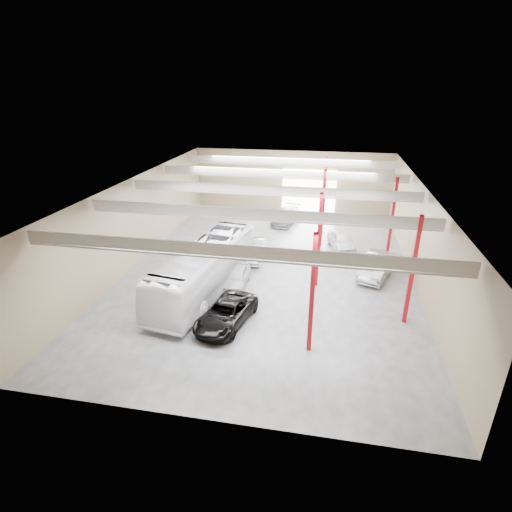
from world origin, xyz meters
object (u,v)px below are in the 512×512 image
(car_row_b, at_px, (253,249))
(car_right_far, at_px, (341,241))
(car_right_near, at_px, (377,266))
(car_row_a, at_px, (236,277))
(car_row_c, at_px, (286,216))
(black_sedan, at_px, (226,313))
(coach_bus, at_px, (205,268))

(car_row_b, bearing_deg, car_right_far, 22.52)
(car_row_b, relative_size, car_right_near, 0.93)
(car_row_a, distance_m, car_row_c, 15.24)
(car_row_c, distance_m, car_right_near, 14.31)
(car_row_b, distance_m, car_right_far, 8.21)
(car_row_c, xyz_separation_m, car_right_far, (5.78, -6.38, 0.01))
(car_row_b, xyz_separation_m, car_right_near, (10.03, -1.66, 0.06))
(black_sedan, xyz_separation_m, car_row_c, (1.30, 20.32, 0.02))
(car_row_c, bearing_deg, car_right_near, -42.71)
(black_sedan, bearing_deg, car_row_a, 108.34)
(car_row_a, height_order, car_row_c, car_row_c)
(car_right_near, bearing_deg, car_right_far, 135.74)
(car_right_far, bearing_deg, car_row_b, -170.56)
(black_sedan, bearing_deg, car_row_c, 98.22)
(black_sedan, relative_size, car_right_near, 1.03)
(car_row_a, bearing_deg, car_right_far, 47.83)
(car_row_a, relative_size, car_right_far, 0.89)
(car_row_a, relative_size, car_row_b, 0.84)
(coach_bus, distance_m, car_row_b, 6.84)
(coach_bus, xyz_separation_m, car_row_a, (1.96, 1.19, -1.09))
(car_row_b, bearing_deg, black_sedan, -91.28)
(car_right_far, bearing_deg, car_row_c, 116.06)
(black_sedan, height_order, car_right_near, car_right_near)
(car_right_near, distance_m, car_right_far, 5.83)
(black_sedan, xyz_separation_m, car_row_b, (-0.32, 10.40, 0.05))
(black_sedan, height_order, car_row_c, car_row_c)
(car_row_c, bearing_deg, car_right_far, -36.51)
(car_row_c, height_order, car_right_near, car_right_near)
(black_sedan, height_order, car_row_b, car_row_b)
(coach_bus, distance_m, car_row_c, 16.79)
(car_row_a, bearing_deg, car_row_c, 81.99)
(car_right_far, bearing_deg, car_right_near, -79.32)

